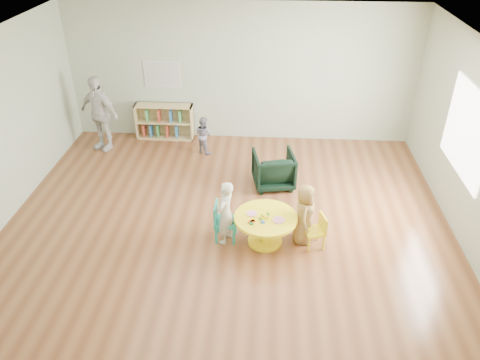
{
  "coord_description": "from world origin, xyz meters",
  "views": [
    {
      "loc": [
        0.6,
        -6.1,
        4.44
      ],
      "look_at": [
        0.21,
        -0.3,
        0.9
      ],
      "focal_mm": 35.0,
      "sensor_mm": 36.0,
      "label": 1
    }
  ],
  "objects": [
    {
      "name": "bookshelf",
      "position": [
        -1.61,
        2.86,
        0.37
      ],
      "size": [
        1.2,
        0.3,
        0.75
      ],
      "color": "tan",
      "rests_on": "ground"
    },
    {
      "name": "adult_caretaker",
      "position": [
        -2.77,
        2.28,
        0.76
      ],
      "size": [
        0.97,
        0.69,
        1.52
      ],
      "primitive_type": "imported",
      "rotation": [
        0.0,
        0.0,
        -0.41
      ],
      "color": "silver",
      "rests_on": "ground"
    },
    {
      "name": "armchair",
      "position": [
        0.71,
        1.06,
        0.32
      ],
      "size": [
        0.81,
        0.82,
        0.64
      ],
      "primitive_type": "imported",
      "rotation": [
        0.0,
        0.0,
        3.33
      ],
      "color": "black",
      "rests_on": "ground"
    },
    {
      "name": "kid_chair_right",
      "position": [
        1.35,
        -0.6,
        0.28
      ],
      "size": [
        0.35,
        0.35,
        0.52
      ],
      "rotation": [
        0.0,
        0.0,
        1.87
      ],
      "color": "yellow",
      "rests_on": "ground"
    },
    {
      "name": "activity_table",
      "position": [
        0.6,
        -0.58,
        0.32
      ],
      "size": [
        0.93,
        0.93,
        0.51
      ],
      "rotation": [
        0.0,
        0.0,
        -0.33
      ],
      "color": "yellow",
      "rests_on": "ground"
    },
    {
      "name": "toddler",
      "position": [
        -0.69,
        2.24,
        0.38
      ],
      "size": [
        0.47,
        0.45,
        0.76
      ],
      "primitive_type": "imported",
      "rotation": [
        0.0,
        0.0,
        2.52
      ],
      "color": "#1B1940",
      "rests_on": "ground"
    },
    {
      "name": "alphabet_poster",
      "position": [
        -1.6,
        2.98,
        1.35
      ],
      "size": [
        0.74,
        0.01,
        0.54
      ],
      "color": "silver",
      "rests_on": "ground"
    },
    {
      "name": "child_right",
      "position": [
        1.16,
        -0.49,
        0.48
      ],
      "size": [
        0.35,
        0.5,
        0.96
      ],
      "primitive_type": "imported",
      "rotation": [
        0.0,
        0.0,
        1.47
      ],
      "color": "yellow",
      "rests_on": "ground"
    },
    {
      "name": "kid_chair_left",
      "position": [
        -0.04,
        -0.52,
        0.33
      ],
      "size": [
        0.33,
        0.33,
        0.61
      ],
      "rotation": [
        0.0,
        0.0,
        -1.58
      ],
      "color": "teal",
      "rests_on": "ground"
    },
    {
      "name": "room",
      "position": [
        0.01,
        0.0,
        1.89
      ],
      "size": [
        7.1,
        7.0,
        2.8
      ],
      "color": "brown",
      "rests_on": "ground"
    },
    {
      "name": "child_left",
      "position": [
        0.01,
        -0.58,
        0.51
      ],
      "size": [
        0.36,
        0.43,
        1.01
      ],
      "primitive_type": "imported",
      "rotation": [
        0.0,
        0.0,
        -1.94
      ],
      "color": "silver",
      "rests_on": "ground"
    }
  ]
}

